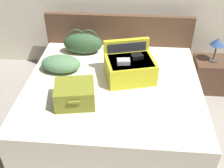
{
  "coord_description": "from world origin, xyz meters",
  "views": [
    {
      "loc": [
        0.2,
        -2.1,
        2.33
      ],
      "look_at": [
        0.0,
        0.26,
        0.59
      ],
      "focal_mm": 43.14,
      "sensor_mm": 36.0,
      "label": 1
    }
  ],
  "objects_px": {
    "hard_case_large": "(130,67)",
    "table_lamp": "(217,43)",
    "pillow_center_head": "(61,64)",
    "pillow_near_headboard": "(129,48)",
    "bed": "(113,100)",
    "hard_case_medium": "(75,94)",
    "duffel_bag": "(83,43)",
    "nightstand": "(209,74)"
  },
  "relations": [
    {
      "from": "bed",
      "to": "table_lamp",
      "type": "height_order",
      "value": "table_lamp"
    },
    {
      "from": "pillow_near_headboard",
      "to": "nightstand",
      "type": "relative_size",
      "value": 0.93
    },
    {
      "from": "bed",
      "to": "duffel_bag",
      "type": "distance_m",
      "value": 0.91
    },
    {
      "from": "bed",
      "to": "pillow_center_head",
      "type": "height_order",
      "value": "pillow_center_head"
    },
    {
      "from": "pillow_center_head",
      "to": "nightstand",
      "type": "height_order",
      "value": "pillow_center_head"
    },
    {
      "from": "pillow_center_head",
      "to": "hard_case_large",
      "type": "bearing_deg",
      "value": -5.66
    },
    {
      "from": "duffel_bag",
      "to": "hard_case_medium",
      "type": "bearing_deg",
      "value": -84.97
    },
    {
      "from": "bed",
      "to": "duffel_bag",
      "type": "xyz_separation_m",
      "value": [
        -0.46,
        0.68,
        0.39
      ]
    },
    {
      "from": "table_lamp",
      "to": "bed",
      "type": "bearing_deg",
      "value": -151.94
    },
    {
      "from": "pillow_near_headboard",
      "to": "pillow_center_head",
      "type": "distance_m",
      "value": 0.93
    },
    {
      "from": "pillow_center_head",
      "to": "table_lamp",
      "type": "bearing_deg",
      "value": 13.22
    },
    {
      "from": "hard_case_large",
      "to": "nightstand",
      "type": "height_order",
      "value": "hard_case_large"
    },
    {
      "from": "hard_case_medium",
      "to": "pillow_center_head",
      "type": "height_order",
      "value": "hard_case_medium"
    },
    {
      "from": "duffel_bag",
      "to": "table_lamp",
      "type": "distance_m",
      "value": 1.75
    },
    {
      "from": "hard_case_large",
      "to": "table_lamp",
      "type": "bearing_deg",
      "value": 10.9
    },
    {
      "from": "table_lamp",
      "to": "hard_case_medium",
      "type": "bearing_deg",
      "value": -147.63
    },
    {
      "from": "hard_case_medium",
      "to": "table_lamp",
      "type": "distance_m",
      "value": 1.97
    },
    {
      "from": "pillow_near_headboard",
      "to": "pillow_center_head",
      "type": "relative_size",
      "value": 0.86
    },
    {
      "from": "table_lamp",
      "to": "pillow_near_headboard",
      "type": "bearing_deg",
      "value": -178.74
    },
    {
      "from": "duffel_bag",
      "to": "table_lamp",
      "type": "xyz_separation_m",
      "value": [
        1.75,
        0.01,
        0.08
      ]
    },
    {
      "from": "bed",
      "to": "pillow_center_head",
      "type": "xyz_separation_m",
      "value": [
        -0.66,
        0.23,
        0.34
      ]
    },
    {
      "from": "hard_case_medium",
      "to": "pillow_near_headboard",
      "type": "xyz_separation_m",
      "value": [
        0.53,
        1.03,
        -0.0
      ]
    },
    {
      "from": "bed",
      "to": "duffel_bag",
      "type": "bearing_deg",
      "value": 123.99
    },
    {
      "from": "hard_case_medium",
      "to": "duffel_bag",
      "type": "height_order",
      "value": "duffel_bag"
    },
    {
      "from": "pillow_center_head",
      "to": "pillow_near_headboard",
      "type": "bearing_deg",
      "value": 27.75
    },
    {
      "from": "pillow_near_headboard",
      "to": "pillow_center_head",
      "type": "xyz_separation_m",
      "value": [
        -0.82,
        -0.43,
        -0.01
      ]
    },
    {
      "from": "bed",
      "to": "pillow_near_headboard",
      "type": "xyz_separation_m",
      "value": [
        0.16,
        0.66,
        0.35
      ]
    },
    {
      "from": "hard_case_medium",
      "to": "pillow_near_headboard",
      "type": "bearing_deg",
      "value": 52.76
    },
    {
      "from": "pillow_near_headboard",
      "to": "bed",
      "type": "bearing_deg",
      "value": -103.95
    },
    {
      "from": "hard_case_large",
      "to": "pillow_center_head",
      "type": "height_order",
      "value": "hard_case_large"
    },
    {
      "from": "hard_case_large",
      "to": "duffel_bag",
      "type": "height_order",
      "value": "hard_case_large"
    },
    {
      "from": "hard_case_medium",
      "to": "nightstand",
      "type": "xyz_separation_m",
      "value": [
        1.66,
        1.05,
        -0.37
      ]
    },
    {
      "from": "hard_case_large",
      "to": "pillow_center_head",
      "type": "xyz_separation_m",
      "value": [
        -0.84,
        0.08,
        -0.05
      ]
    },
    {
      "from": "bed",
      "to": "pillow_center_head",
      "type": "distance_m",
      "value": 0.78
    },
    {
      "from": "bed",
      "to": "hard_case_medium",
      "type": "xyz_separation_m",
      "value": [
        -0.37,
        -0.36,
        0.35
      ]
    },
    {
      "from": "pillow_near_headboard",
      "to": "table_lamp",
      "type": "height_order",
      "value": "table_lamp"
    },
    {
      "from": "hard_case_large",
      "to": "duffel_bag",
      "type": "relative_size",
      "value": 1.22
    },
    {
      "from": "nightstand",
      "to": "pillow_near_headboard",
      "type": "bearing_deg",
      "value": -178.74
    },
    {
      "from": "hard_case_large",
      "to": "hard_case_medium",
      "type": "relative_size",
      "value": 1.41
    },
    {
      "from": "bed",
      "to": "hard_case_large",
      "type": "bearing_deg",
      "value": 38.63
    },
    {
      "from": "bed",
      "to": "pillow_center_head",
      "type": "bearing_deg",
      "value": 160.76
    },
    {
      "from": "hard_case_large",
      "to": "table_lamp",
      "type": "height_order",
      "value": "hard_case_large"
    }
  ]
}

